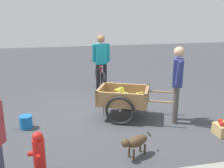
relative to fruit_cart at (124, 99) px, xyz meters
name	(u,v)px	position (x,y,z in m)	size (l,w,h in m)	color
ground_plane	(105,113)	(0.38, -0.29, -0.44)	(24.00, 24.00, 0.00)	#3D3F44
fruit_cart	(124,99)	(0.00, 0.00, 0.00)	(1.82, 1.36, 0.72)	#937047
vendor_person	(177,78)	(-1.04, 0.47, 0.55)	(0.32, 0.55, 1.65)	#4C4742
bicycle	(101,78)	(0.14, -2.24, -0.08)	(0.46, 1.66, 0.85)	black
cyclist_person	(101,58)	(0.14, -2.08, 0.57)	(0.52, 0.23, 1.68)	black
dog	(136,142)	(0.23, 1.67, -0.17)	(0.61, 0.38, 0.40)	#4C3823
fire_hydrant	(39,153)	(1.77, 1.80, -0.10)	(0.25, 0.25, 0.67)	red
plastic_bucket	(26,122)	(2.12, 0.15, -0.30)	(0.26, 0.26, 0.27)	#1966B2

